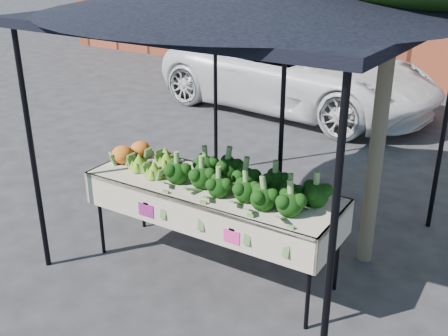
# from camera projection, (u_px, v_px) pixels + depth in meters

# --- Properties ---
(ground) EXTENTS (90.00, 90.00, 0.00)m
(ground) POSITION_uv_depth(u_px,v_px,m) (229.00, 266.00, 5.23)
(ground) COLOR #262628
(table) EXTENTS (2.43, 0.89, 0.90)m
(table) POSITION_uv_depth(u_px,v_px,m) (212.00, 229.00, 5.00)
(table) COLOR beige
(table) RESTS_ON ground
(canopy) EXTENTS (3.16, 3.16, 2.74)m
(canopy) POSITION_uv_depth(u_px,v_px,m) (253.00, 120.00, 5.10)
(canopy) COLOR black
(canopy) RESTS_ON ground
(broccoli_heap) EXTENTS (1.49, 0.59, 0.28)m
(broccoli_heap) POSITION_uv_depth(u_px,v_px,m) (244.00, 178.00, 4.63)
(broccoli_heap) COLOR black
(broccoli_heap) RESTS_ON table
(romanesco_cluster) EXTENTS (0.45, 0.59, 0.22)m
(romanesco_cluster) POSITION_uv_depth(u_px,v_px,m) (158.00, 158.00, 5.16)
(romanesco_cluster) COLOR #89AC2C
(romanesco_cluster) RESTS_ON table
(cauliflower_pair) EXTENTS (0.25, 0.45, 0.20)m
(cauliflower_pair) POSITION_uv_depth(u_px,v_px,m) (132.00, 150.00, 5.38)
(cauliflower_pair) COLOR orange
(cauliflower_pair) RESTS_ON table
(street_tree) EXTENTS (2.08, 2.08, 4.10)m
(street_tree) POSITION_uv_depth(u_px,v_px,m) (388.00, 54.00, 4.57)
(street_tree) COLOR #1E4C14
(street_tree) RESTS_ON ground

